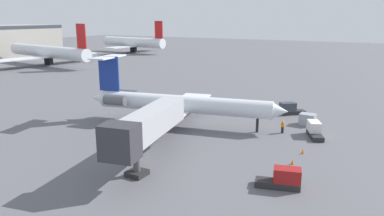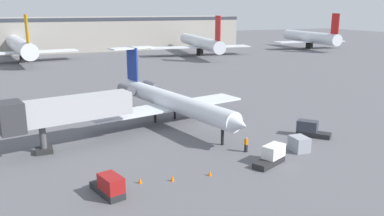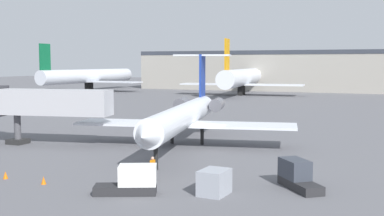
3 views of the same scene
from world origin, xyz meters
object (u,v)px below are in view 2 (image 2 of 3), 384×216
Objects in this scene: regional_jet at (168,99)px; traffic_cone_far at (210,173)px; ground_crew_marshaller at (246,144)px; parked_airliner_west_mid at (21,47)px; traffic_cone_near at (140,180)px; jet_bridge at (59,111)px; traffic_cone_mid at (172,178)px; baggage_tug_trailing at (272,156)px; baggage_tug_lead at (310,129)px; parked_airliner_east_mid at (310,37)px; baggage_tug_spare at (109,186)px; parked_airliner_centre at (200,43)px; cargo_container_uld at (299,144)px.

regional_jet reaches higher than traffic_cone_far.
parked_airliner_west_mid is at bearing 103.35° from ground_crew_marshaller.
ground_crew_marshaller reaches higher than traffic_cone_near.
traffic_cone_far is at bearing -47.45° from jet_bridge.
traffic_cone_near is (5.47, -12.11, -4.06)m from jet_bridge.
parked_airliner_west_mid is at bearing 95.21° from traffic_cone_near.
traffic_cone_mid is 0.01× the size of parked_airliner_west_mid.
regional_jet is at bearing -76.90° from parked_airliner_west_mid.
regional_jet is 19.00m from baggage_tug_trailing.
parked_airliner_east_mid is (70.87, 87.21, 3.53)m from baggage_tug_lead.
traffic_cone_far is (3.66, -0.21, 0.00)m from traffic_cone_mid.
ground_crew_marshaller is 16.55m from baggage_tug_spare.
traffic_cone_mid is at bearing 176.66° from traffic_cone_far.
ground_crew_marshaller is 13.30m from traffic_cone_near.
ground_crew_marshaller reaches higher than traffic_cone_far.
parked_airliner_centre is at bearing 68.83° from ground_crew_marshaller.
traffic_cone_near is at bearing 176.94° from baggage_tug_trailing.
cargo_container_uld is (-4.57, -3.79, -0.03)m from baggage_tug_lead.
parked_airliner_centre is at bearing -5.28° from parked_airliner_west_mid.
baggage_tug_trailing is at bearing -158.35° from cargo_container_uld.
baggage_tug_lead is at bearing -105.35° from parked_airliner_centre.
jet_bridge reaches higher than traffic_cone_mid.
regional_jet is 79.81m from parked_airliner_centre.
traffic_cone_near is at bearing -135.50° from parked_airliner_east_mid.
parked_airliner_west_mid is at bearing 99.04° from traffic_cone_far.
traffic_cone_far is at bearing -146.75° from ground_crew_marshaller.
traffic_cone_near is at bearing -165.80° from ground_crew_marshaller.
traffic_cone_near is at bearing -65.68° from jet_bridge.
jet_bridge is 3.67× the size of baggage_tug_lead.
regional_jet reaches higher than ground_crew_marshaller.
parked_airliner_east_mid reaches higher than traffic_cone_near.
traffic_cone_mid is at bearing 179.98° from baggage_tug_trailing.
parked_airliner_west_mid is at bearing 106.28° from cargo_container_uld.
parked_airliner_east_mid is (80.36, 92.95, 3.53)m from baggage_tug_trailing.
regional_jet is at bearing -138.63° from parked_airliner_east_mid.
cargo_container_uld is 15.71m from traffic_cone_mid.
ground_crew_marshaller is 10.82m from traffic_cone_mid.
traffic_cone_near is (-12.88, -3.26, -0.58)m from ground_crew_marshaller.
jet_bridge reaches higher than baggage_tug_lead.
baggage_tug_spare is 95.06m from parked_airliner_west_mid.
jet_bridge is at bearing 166.03° from baggage_tug_lead.
jet_bridge reaches higher than baggage_tug_trailing.
parked_airliner_centre reaches higher than traffic_cone_far.
jet_bridge is 127.61m from parked_airliner_east_mid.
parked_airliner_west_mid reaches higher than cargo_container_uld.
traffic_cone_near is at bearing -117.41° from parked_airliner_centre.
baggage_tug_trailing reaches higher than traffic_cone_mid.
jet_bridge is 20.67m from ground_crew_marshaller.
parked_airliner_east_mid is at bearing 46.84° from traffic_cone_far.
baggage_tug_trailing is 5.29m from cargo_container_uld.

